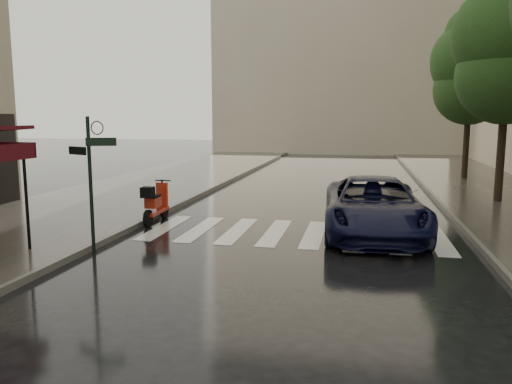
% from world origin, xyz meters
% --- Properties ---
extents(ground, '(120.00, 120.00, 0.00)m').
position_xyz_m(ground, '(0.00, 0.00, 0.00)').
color(ground, black).
rests_on(ground, ground).
extents(sidewalk_near, '(6.00, 60.00, 0.12)m').
position_xyz_m(sidewalk_near, '(-4.50, 12.00, 0.06)').
color(sidewalk_near, '#38332D').
rests_on(sidewalk_near, ground).
extents(curb_near, '(0.12, 60.00, 0.16)m').
position_xyz_m(curb_near, '(-1.45, 12.00, 0.07)').
color(curb_near, '#595651').
rests_on(curb_near, ground).
extents(curb_far, '(0.12, 60.00, 0.16)m').
position_xyz_m(curb_far, '(7.45, 12.00, 0.07)').
color(curb_far, '#595651').
rests_on(curb_far, ground).
extents(crosswalk, '(7.85, 3.20, 0.01)m').
position_xyz_m(crosswalk, '(2.98, 6.00, 0.01)').
color(crosswalk, silver).
rests_on(crosswalk, ground).
extents(signpost, '(1.17, 0.29, 3.10)m').
position_xyz_m(signpost, '(-1.19, 3.00, 1.83)').
color(signpost, black).
rests_on(signpost, ground).
extents(backdrop_building, '(22.00, 6.00, 20.00)m').
position_xyz_m(backdrop_building, '(3.00, 38.00, 10.00)').
color(backdrop_building, tan).
rests_on(backdrop_building, ground).
extents(tree_mid, '(3.80, 3.80, 8.34)m').
position_xyz_m(tree_mid, '(9.50, 12.00, 5.59)').
color(tree_mid, black).
rests_on(tree_mid, sidewalk_far).
extents(tree_far, '(3.80, 3.80, 8.16)m').
position_xyz_m(tree_far, '(9.70, 19.00, 5.46)').
color(tree_far, black).
rests_on(tree_far, sidewalk_far).
extents(scooter, '(0.48, 1.82, 1.19)m').
position_xyz_m(scooter, '(-1.20, 6.51, 0.55)').
color(scooter, black).
rests_on(scooter, ground).
extents(parked_car, '(2.80, 5.56, 1.51)m').
position_xyz_m(parked_car, '(5.03, 6.34, 0.75)').
color(parked_car, black).
rests_on(parked_car, ground).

